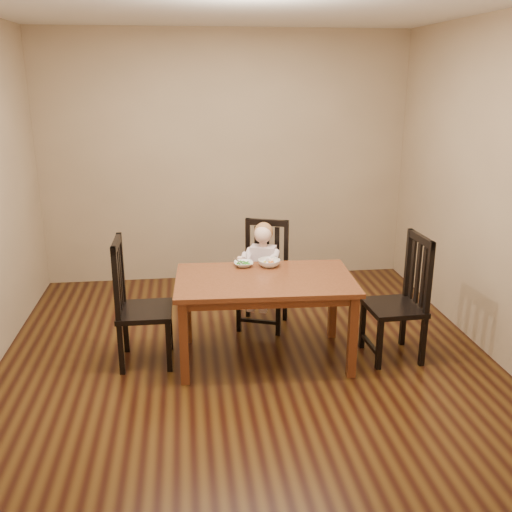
{
  "coord_description": "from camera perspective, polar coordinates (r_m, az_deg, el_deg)",
  "views": [
    {
      "loc": [
        -0.45,
        -4.25,
        2.21
      ],
      "look_at": [
        0.11,
        0.25,
        0.78
      ],
      "focal_mm": 40.0,
      "sensor_mm": 36.0,
      "label": 1
    }
  ],
  "objects": [
    {
      "name": "chair_right",
      "position": [
        4.74,
        14.25,
        -4.3
      ],
      "size": [
        0.44,
        0.46,
        1.03
      ],
      "rotation": [
        0.0,
        0.0,
        1.61
      ],
      "color": "black",
      "rests_on": "room"
    },
    {
      "name": "toddler",
      "position": [
        5.13,
        0.68,
        -0.86
      ],
      "size": [
        0.41,
        0.45,
        0.51
      ],
      "primitive_type": null,
      "rotation": [
        0.0,
        0.0,
        2.78
      ],
      "color": "silver",
      "rests_on": "chair_child"
    },
    {
      "name": "room",
      "position": [
        4.36,
        -1.06,
        6.11
      ],
      "size": [
        4.01,
        4.01,
        2.71
      ],
      "color": "#44290E",
      "rests_on": "ground"
    },
    {
      "name": "chair_left",
      "position": [
        4.6,
        -11.74,
        -4.79
      ],
      "size": [
        0.43,
        0.45,
        1.03
      ],
      "rotation": [
        0.0,
        0.0,
        -1.57
      ],
      "color": "black",
      "rests_on": "room"
    },
    {
      "name": "bowl_veg",
      "position": [
        4.75,
        1.31,
        -0.7
      ],
      "size": [
        0.19,
        0.19,
        0.06
      ],
      "primitive_type": "imported",
      "rotation": [
        0.0,
        0.0,
        0.01
      ],
      "color": "white",
      "rests_on": "dining_table"
    },
    {
      "name": "bowl_peas",
      "position": [
        4.75,
        -1.25,
        -0.82
      ],
      "size": [
        0.16,
        0.16,
        0.04
      ],
      "primitive_type": "imported",
      "rotation": [
        0.0,
        0.0,
        0.02
      ],
      "color": "white",
      "rests_on": "dining_table"
    },
    {
      "name": "dining_table",
      "position": [
        4.51,
        0.88,
        -3.16
      ],
      "size": [
        1.43,
        0.9,
        0.7
      ],
      "rotation": [
        0.0,
        0.0,
        -0.04
      ],
      "color": "#4F2812",
      "rests_on": "room"
    },
    {
      "name": "fork",
      "position": [
        4.72,
        -1.72,
        -0.62
      ],
      "size": [
        0.08,
        0.09,
        0.04
      ],
      "rotation": [
        0.0,
        0.0,
        0.75
      ],
      "color": "silver",
      "rests_on": "bowl_peas"
    },
    {
      "name": "chair_child",
      "position": [
        5.22,
        0.79,
        -2.05
      ],
      "size": [
        0.53,
        0.52,
        0.97
      ],
      "rotation": [
        0.0,
        0.0,
        2.78
      ],
      "color": "black",
      "rests_on": "room"
    }
  ]
}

